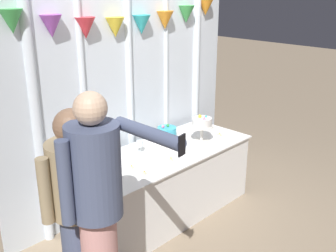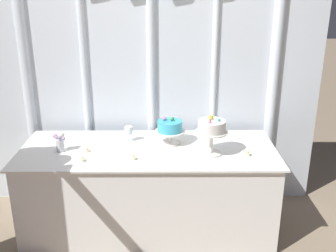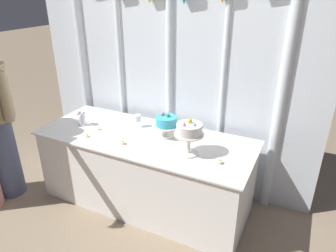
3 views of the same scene
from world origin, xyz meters
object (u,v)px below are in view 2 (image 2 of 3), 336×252
cake_display_nearleft (170,128)px  tealight_far_left (87,150)px  cake_display_nearright (212,129)px  wine_glass (129,131)px  flower_vase (60,142)px  tealight_near_left (83,160)px  tealight_far_right (248,154)px  cake_table (149,189)px  tealight_near_right (134,158)px

cake_display_nearleft → tealight_far_left: size_ratio=6.23×
cake_display_nearright → wine_glass: cake_display_nearright is taller
flower_vase → tealight_near_left: (0.21, -0.19, -0.07)m
cake_display_nearleft → tealight_far_right: cake_display_nearleft is taller
cake_display_nearleft → wine_glass: (-0.34, 0.05, -0.04)m
cake_display_nearleft → tealight_near_left: (-0.64, -0.34, -0.12)m
flower_vase → cake_display_nearleft: bearing=10.2°
cake_table → tealight_near_left: 0.64m
flower_vase → tealight_far_right: size_ratio=3.20×
cake_table → wine_glass: wine_glass is taller
flower_vase → tealight_far_right: (1.44, -0.09, -0.07)m
cake_table → cake_display_nearleft: size_ratio=8.19×
cake_table → tealight_near_right: 0.44m
wine_glass → tealight_near_right: 0.38m
cake_display_nearright → tealight_near_right: 0.62m
cake_table → cake_display_nearright: 0.75m
cake_table → flower_vase: bearing=-176.1°
wine_glass → tealight_far_right: (0.93, -0.29, -0.08)m
cake_display_nearright → tealight_far_right: size_ratio=6.38×
cake_display_nearright → cake_display_nearleft: bearing=145.7°
flower_vase → tealight_far_right: bearing=-3.6°
tealight_near_left → tealight_near_right: size_ratio=0.98×
cake_table → cake_display_nearright: bearing=-12.3°
cake_table → cake_display_nearright: cake_display_nearright is taller
cake_display_nearleft → tealight_near_left: bearing=-152.1°
cake_display_nearleft → flower_vase: bearing=-169.8°
cake_display_nearright → tealight_far_left: (-0.96, 0.05, -0.19)m
wine_glass → tealight_far_left: wine_glass is taller
cake_table → flower_vase: (-0.68, -0.05, 0.44)m
tealight_far_left → wine_glass: bearing=35.5°
cake_display_nearleft → tealight_far_left: (-0.64, -0.17, -0.12)m
cake_display_nearright → wine_glass: 0.71m
tealight_near_left → tealight_far_right: size_ratio=0.82×
tealight_near_right → tealight_far_right: 0.86m
tealight_near_left → tealight_far_right: 1.24m
tealight_far_left → tealight_near_left: 0.17m
tealight_far_right → wine_glass: bearing=162.4°
wine_glass → tealight_far_left: 0.38m
cake_display_nearleft → wine_glass: size_ratio=1.95×
cake_display_nearleft → cake_display_nearright: size_ratio=0.79×
flower_vase → cake_table: bearing=3.9°
tealight_near_left → cake_table: bearing=26.4°
cake_table → flower_vase: flower_vase is taller
tealight_far_left → tealight_near_right: bearing=-21.5°
cake_display_nearleft → tealight_near_right: cake_display_nearleft is taller
wine_glass → tealight_far_left: bearing=-144.5°
cake_display_nearright → tealight_near_left: 0.98m
tealight_near_left → flower_vase: bearing=138.2°
tealight_near_right → cake_display_nearright: bearing=10.0°
wine_glass → tealight_far_right: bearing=-17.6°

